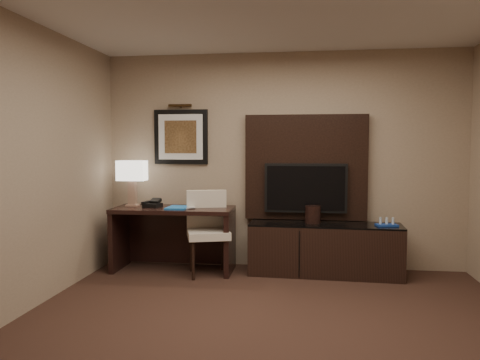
% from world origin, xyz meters
% --- Properties ---
extents(floor, '(4.50, 5.00, 0.01)m').
position_xyz_m(floor, '(0.00, 0.00, -0.01)').
color(floor, '#311D16').
rests_on(floor, ground).
extents(wall_back, '(4.50, 0.01, 2.70)m').
position_xyz_m(wall_back, '(0.00, 2.50, 1.35)').
color(wall_back, gray).
rests_on(wall_back, floor).
extents(wall_front, '(4.50, 0.01, 2.70)m').
position_xyz_m(wall_front, '(0.00, -2.50, 1.35)').
color(wall_front, gray).
rests_on(wall_front, floor).
extents(desk, '(1.47, 0.64, 0.78)m').
position_xyz_m(desk, '(-1.30, 2.10, 0.39)').
color(desk, black).
rests_on(desk, floor).
extents(credenza, '(1.80, 0.57, 0.61)m').
position_xyz_m(credenza, '(0.53, 2.15, 0.31)').
color(credenza, black).
rests_on(credenza, floor).
extents(tv_wall_panel, '(1.50, 0.12, 1.30)m').
position_xyz_m(tv_wall_panel, '(0.30, 2.44, 1.27)').
color(tv_wall_panel, black).
rests_on(tv_wall_panel, wall_back).
extents(tv, '(1.00, 0.08, 0.60)m').
position_xyz_m(tv, '(0.30, 2.34, 1.02)').
color(tv, black).
rests_on(tv, tv_wall_panel).
extents(artwork, '(0.70, 0.04, 0.70)m').
position_xyz_m(artwork, '(-1.30, 2.48, 1.65)').
color(artwork, black).
rests_on(artwork, wall_back).
extents(picture_light, '(0.04, 0.04, 0.30)m').
position_xyz_m(picture_light, '(-1.30, 2.44, 2.05)').
color(picture_light, '#3C2813').
rests_on(picture_light, wall_back).
extents(desk_chair, '(0.63, 0.68, 1.01)m').
position_xyz_m(desk_chair, '(-0.84, 1.96, 0.50)').
color(desk_chair, '#EFE1C8').
rests_on(desk_chair, floor).
extents(table_lamp, '(0.34, 0.21, 0.52)m').
position_xyz_m(table_lamp, '(-1.86, 2.19, 1.04)').
color(table_lamp, tan).
rests_on(table_lamp, desk).
extents(desk_phone, '(0.23, 0.21, 0.10)m').
position_xyz_m(desk_phone, '(-1.57, 2.09, 0.83)').
color(desk_phone, black).
rests_on(desk_phone, desk).
extents(blue_folder, '(0.25, 0.33, 0.02)m').
position_xyz_m(blue_folder, '(-1.23, 2.03, 0.79)').
color(blue_folder, blue).
rests_on(blue_folder, desk).
extents(book, '(0.16, 0.08, 0.22)m').
position_xyz_m(book, '(-1.19, 2.05, 0.89)').
color(book, tan).
rests_on(book, desk).
extents(ice_bucket, '(0.22, 0.22, 0.21)m').
position_xyz_m(ice_bucket, '(0.39, 2.18, 0.72)').
color(ice_bucket, black).
rests_on(ice_bucket, credenza).
extents(minibar_tray, '(0.26, 0.18, 0.09)m').
position_xyz_m(minibar_tray, '(1.23, 2.09, 0.66)').
color(minibar_tray, '#163A95').
rests_on(minibar_tray, credenza).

